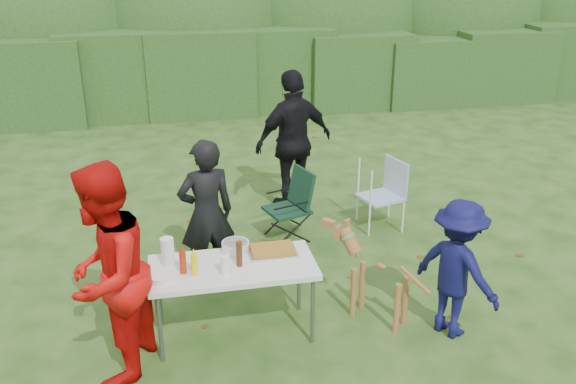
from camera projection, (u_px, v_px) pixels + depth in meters
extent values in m
plane|color=#1E4211|center=(267.00, 327.00, 5.87)|extent=(80.00, 80.00, 0.00)
cube|color=#23471C|center=(200.00, 74.00, 12.77)|extent=(22.00, 1.40, 1.70)
ellipsoid|color=#3D6628|center=(193.00, 27.00, 13.92)|extent=(20.00, 2.60, 3.20)
cube|color=silver|center=(233.00, 268.00, 5.50)|extent=(1.50, 0.70, 0.05)
cylinder|color=slate|center=(160.00, 329.00, 5.26)|extent=(0.04, 0.04, 0.69)
cylinder|color=slate|center=(313.00, 311.00, 5.52)|extent=(0.04, 0.04, 0.69)
cylinder|color=slate|center=(159.00, 295.00, 5.77)|extent=(0.04, 0.04, 0.69)
cylinder|color=slate|center=(299.00, 279.00, 6.03)|extent=(0.04, 0.04, 0.69)
imported|color=black|center=(207.00, 214.00, 6.33)|extent=(0.66, 0.50, 1.63)
imported|color=red|center=(106.00, 276.00, 4.91)|extent=(0.99, 1.11, 1.90)
imported|color=black|center=(294.00, 142.00, 8.11)|extent=(1.22, 0.80, 1.93)
imported|color=#0D0D3F|center=(457.00, 269.00, 5.56)|extent=(0.86, 1.00, 1.35)
cube|color=#B7B7BA|center=(272.00, 252.00, 5.70)|extent=(0.45, 0.30, 0.02)
cube|color=olive|center=(272.00, 249.00, 5.69)|extent=(0.40, 0.26, 0.04)
cylinder|color=#E7E407|center=(194.00, 265.00, 5.30)|extent=(0.06, 0.06, 0.20)
cylinder|color=#A1290B|center=(183.00, 262.00, 5.32)|extent=(0.06, 0.06, 0.22)
cylinder|color=#47230F|center=(239.00, 254.00, 5.44)|extent=(0.06, 0.06, 0.24)
cylinder|color=white|center=(168.00, 252.00, 5.46)|extent=(0.12, 0.12, 0.26)
cylinder|color=white|center=(225.00, 265.00, 5.31)|extent=(0.08, 0.08, 0.18)
cylinder|color=silver|center=(236.00, 247.00, 5.71)|extent=(0.26, 0.26, 0.10)
cylinder|color=white|center=(163.00, 277.00, 5.25)|extent=(0.24, 0.24, 0.05)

